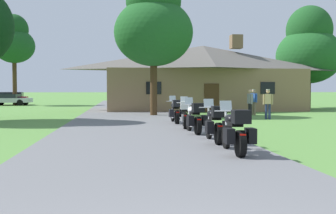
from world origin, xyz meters
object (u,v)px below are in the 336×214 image
(motorcycle_yellow_fourth_in_row, at_px, (185,114))
(tree_left_far, at_px, (14,41))
(motorcycle_black_second_in_row, at_px, (215,124))
(bystander_blue_shirt_near_lodge, at_px, (254,101))
(tree_by_lodge_front, at_px, (154,23))
(motorcycle_white_third_in_row, at_px, (195,118))
(parked_silver_sedan_far_left, at_px, (10,99))
(bystander_tan_shirt_by_tree, at_px, (268,102))
(bystander_gray_shirt_beside_signpost, at_px, (250,102))
(motorcycle_black_farthest_in_row, at_px, (175,112))
(motorcycle_black_nearest_to_camera, at_px, (235,132))
(parked_red_suv_far_left, at_px, (6,98))
(tree_right_of_lodge, at_px, (309,48))

(motorcycle_yellow_fourth_in_row, distance_m, tree_left_far, 31.49)
(motorcycle_black_second_in_row, relative_size, bystander_blue_shirt_near_lodge, 1.24)
(motorcycle_black_second_in_row, relative_size, tree_by_lodge_front, 0.23)
(tree_left_far, bearing_deg, motorcycle_white_third_in_row, -65.23)
(parked_silver_sedan_far_left, bearing_deg, motorcycle_black_second_in_row, -150.79)
(motorcycle_black_second_in_row, bearing_deg, bystander_blue_shirt_near_lodge, 68.28)
(bystander_tan_shirt_by_tree, bearing_deg, bystander_blue_shirt_near_lodge, -75.25)
(motorcycle_white_third_in_row, xyz_separation_m, bystander_gray_shirt_beside_signpost, (4.72, 8.12, 0.32))
(motorcycle_black_farthest_in_row, bearing_deg, motorcycle_yellow_fourth_in_row, -88.88)
(motorcycle_black_second_in_row, relative_size, motorcycle_white_third_in_row, 1.00)
(bystander_tan_shirt_by_tree, xyz_separation_m, tree_by_lodge_front, (-6.08, 3.68, 4.85))
(motorcycle_black_nearest_to_camera, relative_size, motorcycle_yellow_fourth_in_row, 1.00)
(bystander_tan_shirt_by_tree, relative_size, parked_silver_sedan_far_left, 0.39)
(motorcycle_white_third_in_row, distance_m, parked_red_suv_far_left, 35.00)
(motorcycle_black_farthest_in_row, bearing_deg, parked_red_suv_far_left, 118.48)
(tree_left_far, xyz_separation_m, tree_by_lodge_front, (13.16, -18.98, -0.94))
(bystander_gray_shirt_beside_signpost, xyz_separation_m, bystander_tan_shirt_by_tree, (0.73, -0.90, 0.02))
(bystander_tan_shirt_by_tree, distance_m, parked_silver_sedan_far_left, 30.08)
(motorcycle_black_second_in_row, xyz_separation_m, bystander_blue_shirt_near_lodge, (5.76, 13.64, 0.34))
(bystander_gray_shirt_beside_signpost, distance_m, tree_by_lodge_front, 7.75)
(motorcycle_white_third_in_row, bearing_deg, tree_by_lodge_front, 90.46)
(motorcycle_black_farthest_in_row, xyz_separation_m, bystander_gray_shirt_beside_signpost, (4.81, 3.49, 0.32))
(motorcycle_yellow_fourth_in_row, distance_m, parked_red_suv_far_left, 32.99)
(bystander_tan_shirt_by_tree, bearing_deg, bystander_gray_shirt_beside_signpost, -29.42)
(tree_left_far, distance_m, parked_silver_sedan_far_left, 6.12)
(tree_left_far, relative_size, tree_right_of_lodge, 1.05)
(motorcycle_yellow_fourth_in_row, bearing_deg, parked_red_suv_far_left, 123.98)
(motorcycle_black_second_in_row, height_order, bystander_gray_shirt_beside_signpost, bystander_gray_shirt_beside_signpost)
(bystander_blue_shirt_near_lodge, relative_size, bystander_tan_shirt_by_tree, 1.00)
(tree_by_lodge_front, bearing_deg, motorcycle_yellow_fourth_in_row, -85.91)
(motorcycle_black_second_in_row, xyz_separation_m, motorcycle_white_third_in_row, (-0.15, 2.63, 0.00))
(motorcycle_black_second_in_row, bearing_deg, motorcycle_yellow_fourth_in_row, 92.99)
(motorcycle_yellow_fourth_in_row, relative_size, parked_silver_sedan_far_left, 0.48)
(motorcycle_black_nearest_to_camera, xyz_separation_m, motorcycle_black_second_in_row, (0.01, 2.23, 0.00))
(motorcycle_yellow_fourth_in_row, bearing_deg, motorcycle_white_third_in_row, -83.14)
(parked_silver_sedan_far_left, bearing_deg, tree_left_far, -86.91)
(motorcycle_yellow_fourth_in_row, xyz_separation_m, tree_by_lodge_front, (-0.62, 8.66, 5.18))
(motorcycle_white_third_in_row, bearing_deg, bystander_blue_shirt_near_lodge, 58.96)
(bystander_tan_shirt_by_tree, height_order, parked_red_suv_far_left, bystander_tan_shirt_by_tree)
(motorcycle_white_third_in_row, bearing_deg, bystander_gray_shirt_beside_signpost, 56.99)
(bystander_tan_shirt_by_tree, bearing_deg, parked_red_suv_far_left, -28.23)
(motorcycle_yellow_fourth_in_row, xyz_separation_m, tree_right_of_lodge, (13.94, 17.75, 4.71))
(motorcycle_black_farthest_in_row, bearing_deg, bystander_tan_shirt_by_tree, 24.28)
(motorcycle_white_third_in_row, relative_size, bystander_tan_shirt_by_tree, 1.24)
(motorcycle_black_nearest_to_camera, height_order, parked_red_suv_far_left, parked_red_suv_far_left)
(bystander_gray_shirt_beside_signpost, bearing_deg, motorcycle_white_third_in_row, 144.92)
(bystander_blue_shirt_near_lodge, bearing_deg, motorcycle_white_third_in_row, -63.76)
(motorcycle_black_farthest_in_row, distance_m, tree_right_of_lodge, 21.33)
(motorcycle_white_third_in_row, distance_m, motorcycle_yellow_fourth_in_row, 2.24)
(motorcycle_white_third_in_row, bearing_deg, tree_right_of_lodge, 52.29)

